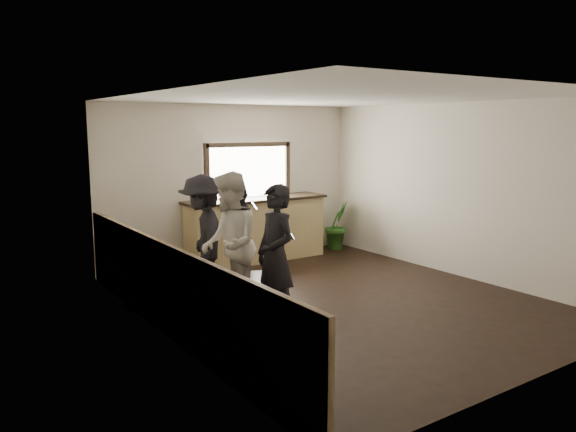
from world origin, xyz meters
TOP-DOWN VIEW (x-y plane):
  - ground at (0.00, 0.00)m, footprint 5.00×6.00m
  - room_shell at (-0.74, 0.00)m, footprint 5.01×6.01m
  - bar_counter at (0.30, 2.70)m, footprint 2.70×0.68m
  - sofa at (-1.95, 0.36)m, footprint 1.32×2.30m
  - coffee_table at (-1.15, 0.43)m, footprint 0.75×0.99m
  - cup_a at (-1.12, 0.65)m, footprint 0.14×0.14m
  - cup_b at (-1.03, 0.26)m, footprint 0.10×0.10m
  - potted_plant at (2.15, 2.65)m, footprint 0.63×0.56m
  - person_a at (-1.22, -0.29)m, footprint 0.48×0.64m
  - person_b at (-1.50, 0.35)m, footprint 1.02×1.11m
  - person_c at (-1.50, 1.11)m, footprint 1.05×1.31m
  - person_d at (-0.83, 1.29)m, footprint 0.90×0.97m

SIDE VIEW (x-z plane):
  - ground at x=0.00m, z-range -0.01..0.01m
  - coffee_table at x=-1.15m, z-range 0.00..0.39m
  - sofa at x=-1.95m, z-range 0.00..0.63m
  - cup_b at x=-1.03m, z-range 0.39..0.48m
  - cup_a at x=-1.12m, z-range 0.39..0.48m
  - potted_plant at x=2.15m, z-range 0.00..0.96m
  - bar_counter at x=0.30m, z-range -0.42..1.71m
  - person_d at x=-0.83m, z-range 0.00..1.60m
  - person_a at x=-1.22m, z-range 0.00..1.73m
  - person_c at x=-1.50m, z-range 0.00..1.76m
  - person_b at x=-1.50m, z-range 0.00..1.85m
  - room_shell at x=-0.74m, z-range 0.07..2.87m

